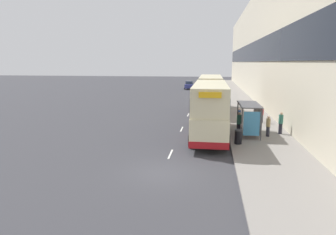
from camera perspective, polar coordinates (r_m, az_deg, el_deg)
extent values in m
plane|color=#38383D|center=(16.58, -1.15, -10.49)|extent=(220.00, 220.00, 0.00)
cube|color=gray|center=(54.23, 12.41, 4.05)|extent=(5.00, 93.00, 0.14)
cube|color=beige|center=(54.41, 17.07, 12.65)|extent=(3.00, 93.00, 16.79)
cube|color=black|center=(54.17, 15.37, 11.85)|extent=(0.12, 89.28, 3.02)
cube|color=silver|center=(19.75, 0.47, -6.98)|extent=(0.12, 2.00, 0.01)
cube|color=silver|center=(26.92, 2.62, -2.24)|extent=(0.12, 2.00, 0.01)
cube|color=silver|center=(34.22, 3.85, 0.50)|extent=(0.12, 2.00, 0.01)
cube|color=silver|center=(41.57, 4.65, 2.27)|extent=(0.12, 2.00, 0.01)
cube|color=silver|center=(48.97, 5.21, 3.51)|extent=(0.12, 2.00, 0.01)
cube|color=silver|center=(56.38, 5.63, 4.42)|extent=(0.12, 2.00, 0.01)
cube|color=#4C4C51|center=(25.00, 15.20, 2.42)|extent=(1.60, 4.20, 0.08)
cylinder|color=#4C4C51|center=(23.17, 13.92, -1.25)|extent=(0.10, 0.10, 2.40)
cylinder|color=#4C4C51|center=(27.09, 13.11, 0.46)|extent=(0.10, 0.10, 2.40)
cylinder|color=#4C4C51|center=(23.36, 17.33, -1.33)|extent=(0.10, 0.10, 2.40)
cylinder|color=#4C4C51|center=(27.24, 16.05, 0.38)|extent=(0.10, 0.10, 2.40)
cube|color=#99A8B2|center=(25.27, 16.59, -0.14)|extent=(0.04, 3.68, 1.92)
cube|color=#3F8CBF|center=(23.30, 15.62, -1.15)|extent=(1.19, 0.10, 1.82)
cube|color=maroon|center=(25.38, 15.54, -2.05)|extent=(0.36, 2.80, 0.08)
cube|color=beige|center=(24.12, 7.94, -0.38)|extent=(2.55, 10.42, 1.85)
cube|color=beige|center=(23.83, 8.05, 4.11)|extent=(2.50, 10.11, 1.95)
cube|color=maroon|center=(24.26, 7.89, -2.01)|extent=(2.58, 10.47, 0.45)
cube|color=#2D3847|center=(24.05, 7.96, 0.48)|extent=(2.58, 9.79, 0.81)
cube|color=#2D3847|center=(23.84, 8.05, 3.87)|extent=(2.55, 9.79, 0.94)
cube|color=yellow|center=(18.61, 8.01, 4.26)|extent=(1.40, 0.08, 0.36)
cylinder|color=black|center=(27.80, 5.32, -0.82)|extent=(0.30, 1.00, 1.00)
cylinder|color=black|center=(27.80, 10.57, -0.96)|extent=(0.30, 1.00, 1.00)
cylinder|color=black|center=(21.21, 4.35, -4.38)|extent=(0.30, 1.00, 1.00)
cylinder|color=black|center=(21.20, 11.26, -4.56)|extent=(0.30, 1.00, 1.00)
cube|color=beige|center=(36.13, 8.05, 3.23)|extent=(2.55, 10.87, 1.85)
cube|color=beige|center=(35.94, 8.13, 6.23)|extent=(2.50, 10.54, 1.95)
cube|color=maroon|center=(36.22, 8.02, 2.13)|extent=(2.58, 10.92, 0.45)
cube|color=#2D3847|center=(36.09, 8.07, 3.81)|extent=(2.58, 10.21, 0.81)
cube|color=#2D3847|center=(35.95, 8.12, 6.08)|extent=(2.55, 10.21, 0.94)
cube|color=yellow|center=(30.50, 8.12, 6.66)|extent=(1.40, 0.08, 0.36)
cylinder|color=black|center=(39.94, 6.22, 2.62)|extent=(0.30, 1.00, 1.00)
cylinder|color=black|center=(39.93, 9.88, 2.53)|extent=(0.30, 1.00, 1.00)
cylinder|color=black|center=(32.96, 5.76, 0.96)|extent=(0.30, 1.00, 1.00)
cylinder|color=black|center=(32.95, 10.19, 0.84)|extent=(0.30, 1.00, 1.00)
cube|color=navy|center=(67.58, 4.06, 6.04)|extent=(1.74, 4.52, 0.80)
cube|color=#2D3847|center=(67.75, 4.09, 6.67)|extent=(1.53, 2.17, 0.66)
cylinder|color=black|center=(66.16, 4.72, 5.59)|extent=(0.20, 0.60, 0.60)
cylinder|color=black|center=(66.29, 3.22, 5.61)|extent=(0.20, 0.60, 0.60)
cylinder|color=black|center=(68.95, 4.87, 5.78)|extent=(0.20, 0.60, 0.60)
cylinder|color=black|center=(69.08, 3.42, 5.81)|extent=(0.20, 0.60, 0.60)
cube|color=silver|center=(81.62, 7.88, 6.74)|extent=(1.80, 3.98, 0.83)
cube|color=#2D3847|center=(81.38, 7.89, 7.26)|extent=(1.59, 1.91, 0.68)
cylinder|color=black|center=(82.89, 7.26, 6.53)|extent=(0.20, 0.60, 0.60)
cylinder|color=black|center=(82.88, 8.51, 6.50)|extent=(0.20, 0.60, 0.60)
cylinder|color=black|center=(80.43, 7.22, 6.41)|extent=(0.20, 0.60, 0.60)
cylinder|color=black|center=(80.42, 8.51, 6.38)|extent=(0.20, 0.60, 0.60)
cylinder|color=#23232D|center=(25.00, 13.31, -2.17)|extent=(0.30, 0.30, 0.87)
cylinder|color=#337260|center=(24.84, 13.39, -0.36)|extent=(0.36, 0.36, 0.73)
sphere|color=tan|center=(24.76, 13.44, 0.73)|extent=(0.24, 0.24, 0.24)
cylinder|color=#23232D|center=(26.19, 20.61, -2.01)|extent=(0.29, 0.29, 0.86)
cylinder|color=#337260|center=(26.04, 20.72, -0.31)|extent=(0.36, 0.36, 0.72)
sphere|color=tan|center=(25.96, 20.79, 0.72)|extent=(0.23, 0.23, 0.23)
cylinder|color=#23232D|center=(28.85, 13.32, -0.61)|extent=(0.26, 0.26, 0.75)
cylinder|color=navy|center=(28.73, 13.38, 0.74)|extent=(0.31, 0.31, 0.63)
sphere|color=tan|center=(28.66, 13.41, 1.55)|extent=(0.20, 0.20, 0.20)
cylinder|color=#23232D|center=(24.99, 18.47, -2.54)|extent=(0.27, 0.27, 0.78)
cylinder|color=#997F51|center=(24.85, 18.57, -0.93)|extent=(0.33, 0.33, 0.65)
sphere|color=tan|center=(24.77, 18.63, 0.05)|extent=(0.21, 0.21, 0.21)
cylinder|color=#23232D|center=(30.40, 17.38, -0.23)|extent=(0.26, 0.26, 0.77)
cylinder|color=maroon|center=(30.28, 17.46, 1.09)|extent=(0.32, 0.32, 0.65)
sphere|color=tan|center=(30.22, 17.50, 1.89)|extent=(0.21, 0.21, 0.21)
cylinder|color=black|center=(22.13, 13.23, -3.70)|extent=(0.52, 0.52, 0.95)
cylinder|color=#2D2D33|center=(22.01, 13.28, -2.37)|extent=(0.55, 0.55, 0.10)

